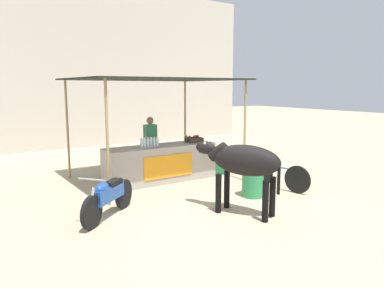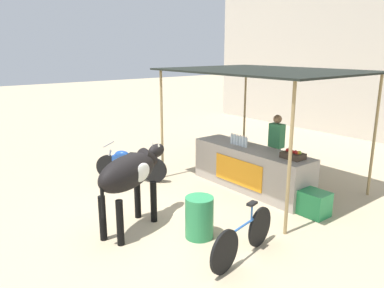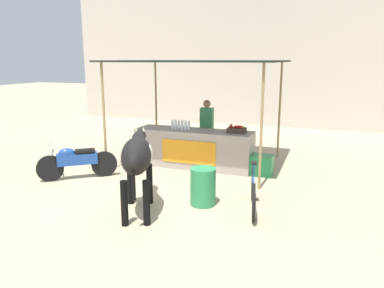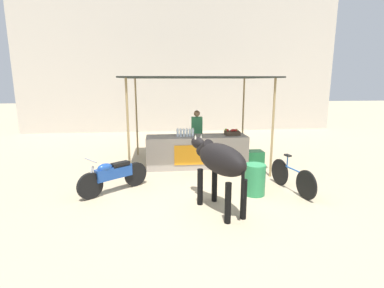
# 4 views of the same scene
# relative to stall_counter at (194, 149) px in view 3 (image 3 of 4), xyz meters

# --- Properties ---
(ground_plane) EXTENTS (60.00, 60.00, 0.00)m
(ground_plane) POSITION_rel_stall_counter_xyz_m (0.00, -2.20, -0.48)
(ground_plane) COLOR tan
(building_wall_far) EXTENTS (16.00, 0.50, 6.56)m
(building_wall_far) POSITION_rel_stall_counter_xyz_m (0.00, 6.89, 2.80)
(building_wall_far) COLOR beige
(building_wall_far) RESTS_ON ground
(stall_counter) EXTENTS (3.00, 0.82, 0.96)m
(stall_counter) POSITION_rel_stall_counter_xyz_m (0.00, 0.00, 0.00)
(stall_counter) COLOR #9E9389
(stall_counter) RESTS_ON ground
(stall_awning) EXTENTS (4.20, 3.20, 2.69)m
(stall_awning) POSITION_rel_stall_counter_xyz_m (0.00, 0.30, 2.10)
(stall_awning) COLOR black
(stall_awning) RESTS_ON ground
(water_bottle_row) EXTENTS (0.52, 0.07, 0.25)m
(water_bottle_row) POSITION_rel_stall_counter_xyz_m (-0.35, -0.05, 0.59)
(water_bottle_row) COLOR silver
(water_bottle_row) RESTS_ON stall_counter
(fruit_crate) EXTENTS (0.44, 0.32, 0.18)m
(fruit_crate) POSITION_rel_stall_counter_xyz_m (1.09, 0.05, 0.55)
(fruit_crate) COLOR #3F3326
(fruit_crate) RESTS_ON stall_counter
(vendor_behind_counter) EXTENTS (0.34, 0.22, 1.65)m
(vendor_behind_counter) POSITION_rel_stall_counter_xyz_m (0.09, 0.75, 0.37)
(vendor_behind_counter) COLOR #383842
(vendor_behind_counter) RESTS_ON ground
(cooler_box) EXTENTS (0.60, 0.44, 0.48)m
(cooler_box) POSITION_rel_stall_counter_xyz_m (1.72, -0.10, -0.24)
(cooler_box) COLOR #268C4C
(cooler_box) RESTS_ON ground
(water_barrel) EXTENTS (0.48, 0.48, 0.72)m
(water_barrel) POSITION_rel_stall_counter_xyz_m (1.04, -2.38, -0.12)
(water_barrel) COLOR #2D8C51
(water_barrel) RESTS_ON ground
(cow) EXTENTS (1.07, 1.81, 1.44)m
(cow) POSITION_rel_stall_counter_xyz_m (0.07, -3.12, 0.55)
(cow) COLOR black
(cow) RESTS_ON ground
(motorcycle_parked) EXTENTS (1.45, 1.19, 0.90)m
(motorcycle_parked) POSITION_rel_stall_counter_xyz_m (-2.20, -1.88, -0.05)
(motorcycle_parked) COLOR black
(motorcycle_parked) RESTS_ON ground
(bicycle_leaning) EXTENTS (0.39, 1.63, 0.85)m
(bicycle_leaning) POSITION_rel_stall_counter_xyz_m (1.98, -2.28, -0.13)
(bicycle_leaning) COLOR black
(bicycle_leaning) RESTS_ON ground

